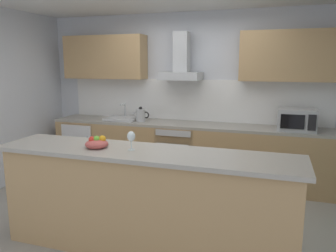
# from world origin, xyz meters

# --- Properties ---
(ground) EXTENTS (5.96, 4.43, 0.02)m
(ground) POSITION_xyz_m (0.00, 0.00, -0.01)
(ground) COLOR gray
(wall_back) EXTENTS (5.96, 0.12, 2.60)m
(wall_back) POSITION_xyz_m (0.00, 1.78, 1.30)
(wall_back) COLOR silver
(wall_back) RESTS_ON ground
(backsplash_tile) EXTENTS (4.22, 0.02, 0.66)m
(backsplash_tile) POSITION_xyz_m (0.00, 1.70, 1.23)
(backsplash_tile) COLOR white
(counter_back) EXTENTS (4.37, 0.60, 0.90)m
(counter_back) POSITION_xyz_m (0.00, 1.40, 0.45)
(counter_back) COLOR tan
(counter_back) RESTS_ON ground
(counter_island) EXTENTS (2.89, 0.64, 1.01)m
(counter_island) POSITION_xyz_m (0.15, -0.71, 0.51)
(counter_island) COLOR tan
(counter_island) RESTS_ON ground
(upper_cabinets) EXTENTS (4.31, 0.32, 0.70)m
(upper_cabinets) POSITION_xyz_m (0.00, 1.55, 1.91)
(upper_cabinets) COLOR tan
(oven) EXTENTS (0.60, 0.62, 0.80)m
(oven) POSITION_xyz_m (-0.12, 1.37, 0.46)
(oven) COLOR slate
(oven) RESTS_ON ground
(refrigerator) EXTENTS (0.58, 0.60, 0.85)m
(refrigerator) POSITION_xyz_m (-1.78, 1.37, 0.43)
(refrigerator) COLOR white
(refrigerator) RESTS_ON ground
(microwave) EXTENTS (0.50, 0.38, 0.30)m
(microwave) POSITION_xyz_m (1.57, 1.34, 1.05)
(microwave) COLOR #B7BABC
(microwave) RESTS_ON counter_back
(sink) EXTENTS (0.50, 0.40, 0.26)m
(sink) POSITION_xyz_m (-1.09, 1.38, 0.93)
(sink) COLOR silver
(sink) RESTS_ON counter_back
(kettle) EXTENTS (0.29, 0.15, 0.24)m
(kettle) POSITION_xyz_m (-0.74, 1.34, 1.01)
(kettle) COLOR #B7BABC
(kettle) RESTS_ON counter_back
(range_hood) EXTENTS (0.62, 0.45, 0.72)m
(range_hood) POSITION_xyz_m (-0.12, 1.50, 1.79)
(range_hood) COLOR #B7BABC
(wine_glass) EXTENTS (0.08, 0.08, 0.18)m
(wine_glass) POSITION_xyz_m (0.04, -0.72, 1.13)
(wine_glass) COLOR silver
(wine_glass) RESTS_ON counter_island
(fruit_bowl) EXTENTS (0.22, 0.22, 0.13)m
(fruit_bowl) POSITION_xyz_m (-0.31, -0.74, 1.05)
(fruit_bowl) COLOR #B24C47
(fruit_bowl) RESTS_ON counter_island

